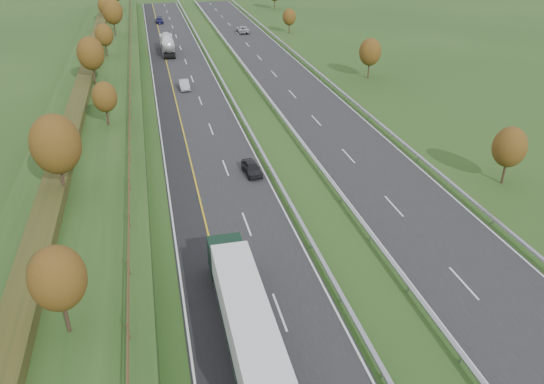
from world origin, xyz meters
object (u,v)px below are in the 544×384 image
Objects in this scene: car_oncoming at (243,29)px; box_lorry at (244,314)px; road_tanker at (167,44)px; car_silver_mid at (184,85)px; car_dark_near at (252,168)px; car_small_far at (159,20)px.

box_lorry is at bearing 82.55° from car_oncoming.
road_tanker is at bearing 89.91° from box_lorry.
road_tanker reaches higher than car_silver_mid.
road_tanker reaches higher than car_dark_near.
car_silver_mid is 59.44m from car_small_far.
car_small_far is at bearing 89.78° from car_silver_mid.
car_dark_near is 32.85m from car_silver_mid.
road_tanker is (0.13, 82.25, -0.47)m from box_lorry.
car_oncoming is (17.10, 42.23, 0.06)m from car_silver_mid.
car_silver_mid is at bearing -87.79° from road_tanker.
car_small_far is 0.82× the size of car_oncoming.
box_lorry is 1.45× the size of road_tanker.
road_tanker is 2.85× the size of car_dark_near.
car_silver_mid is (-4.21, 32.58, 0.02)m from car_dark_near.
box_lorry reaches higher than car_dark_near.
car_dark_near is at bearing 77.61° from box_lorry.
box_lorry reaches higher than car_oncoming.
car_small_far is 25.03m from car_oncoming.
car_dark_near is at bearing -83.89° from car_silver_mid.
road_tanker is at bearing 45.79° from car_oncoming.
car_oncoming is at bearing 42.82° from road_tanker.
car_dark_near is 0.89× the size of car_small_far.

